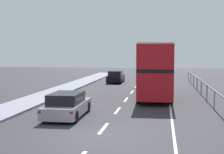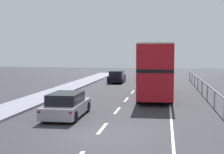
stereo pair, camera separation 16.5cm
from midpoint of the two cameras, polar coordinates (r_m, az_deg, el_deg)
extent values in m
cube|color=#2D2D32|center=(14.23, -2.83, -10.46)|extent=(75.75, 120.00, 0.10)
cube|color=silver|center=(15.47, -1.83, -9.05)|extent=(0.16, 2.27, 0.01)
cube|color=silver|center=(20.03, 0.73, -5.94)|extent=(0.16, 2.27, 0.01)
cube|color=silver|center=(24.65, 2.31, -3.98)|extent=(0.16, 2.27, 0.01)
cube|color=silver|center=(29.31, 3.39, -2.65)|extent=(0.16, 2.27, 0.01)
cube|color=silver|center=(33.98, 4.17, -1.67)|extent=(0.16, 2.27, 0.01)
cube|color=silver|center=(38.67, 4.76, -0.94)|extent=(0.16, 2.27, 0.01)
cube|color=silver|center=(43.36, 5.23, -0.36)|extent=(0.16, 2.27, 0.01)
cube|color=silver|center=(22.75, 9.98, -4.75)|extent=(0.12, 46.00, 0.01)
cube|color=#89939D|center=(22.81, 16.83, -1.85)|extent=(0.08, 42.00, 0.08)
cylinder|color=#89939D|center=(21.16, 17.44, -3.96)|extent=(0.10, 0.10, 1.19)
cylinder|color=#89939D|center=(24.60, 16.25, -2.78)|extent=(0.10, 0.10, 1.19)
cylinder|color=#89939D|center=(28.05, 15.35, -1.90)|extent=(0.10, 0.10, 1.19)
cylinder|color=#89939D|center=(31.51, 14.65, -1.20)|extent=(0.10, 0.10, 1.19)
cylinder|color=#89939D|center=(34.98, 14.09, -0.65)|extent=(0.10, 0.10, 1.19)
cylinder|color=#89939D|center=(38.46, 13.63, -0.19)|extent=(0.10, 0.10, 1.19)
cylinder|color=#89939D|center=(41.94, 13.25, 0.19)|extent=(0.10, 0.10, 1.19)
cube|color=#AE121B|center=(26.14, 7.34, -0.68)|extent=(2.74, 10.26, 1.89)
cube|color=black|center=(26.07, 7.36, 1.65)|extent=(2.75, 9.85, 0.24)
cube|color=#AE121B|center=(26.04, 7.38, 3.74)|extent=(2.74, 10.26, 1.66)
cube|color=silver|center=(26.04, 7.40, 5.67)|extent=(2.69, 10.06, 0.10)
cube|color=black|center=(31.19, 7.34, 0.31)|extent=(2.19, 0.11, 1.32)
cube|color=yellow|center=(31.11, 7.38, 4.61)|extent=(1.46, 0.08, 0.28)
cylinder|color=black|center=(29.91, 5.18, -1.55)|extent=(0.31, 1.01, 1.00)
cylinder|color=black|center=(29.92, 9.46, -1.60)|extent=(0.31, 1.01, 1.00)
cylinder|color=black|center=(22.78, 4.51, -3.43)|extent=(0.31, 1.01, 1.00)
cylinder|color=black|center=(22.78, 10.15, -3.48)|extent=(0.31, 1.01, 1.00)
cube|color=gray|center=(18.24, -8.12, -5.45)|extent=(1.91, 4.46, 0.62)
cube|color=black|center=(17.94, -8.34, -3.69)|extent=(1.65, 2.47, 0.57)
cube|color=red|center=(16.43, -12.96, -6.07)|extent=(0.16, 0.06, 0.12)
cube|color=red|center=(15.93, -7.48, -6.32)|extent=(0.16, 0.06, 0.12)
cylinder|color=black|center=(19.93, -9.22, -5.12)|extent=(0.21, 0.64, 0.64)
cylinder|color=black|center=(19.51, -4.55, -5.28)|extent=(0.21, 0.64, 0.64)
cylinder|color=black|center=(17.11, -12.20, -6.75)|extent=(0.21, 0.64, 0.64)
cylinder|color=black|center=(16.62, -6.79, -7.01)|extent=(0.21, 0.64, 0.64)
cube|color=black|center=(38.15, 0.55, -0.20)|extent=(1.77, 4.26, 0.70)
cube|color=black|center=(37.90, 0.51, 0.70)|extent=(1.53, 2.35, 0.54)
cube|color=red|center=(36.19, -1.07, -0.18)|extent=(0.16, 0.06, 0.12)
cube|color=red|center=(35.98, 1.29, -0.21)|extent=(0.16, 0.06, 0.12)
cylinder|color=black|center=(39.68, -0.29, -0.33)|extent=(0.21, 0.64, 0.64)
cylinder|color=black|center=(39.48, 1.93, -0.35)|extent=(0.21, 0.64, 0.64)
cylinder|color=black|center=(36.89, -0.93, -0.69)|extent=(0.21, 0.64, 0.64)
cylinder|color=black|center=(36.68, 1.45, -0.72)|extent=(0.21, 0.64, 0.64)
camera|label=1|loc=(0.08, -90.22, -0.02)|focal=51.76mm
camera|label=2|loc=(0.08, 89.78, 0.02)|focal=51.76mm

